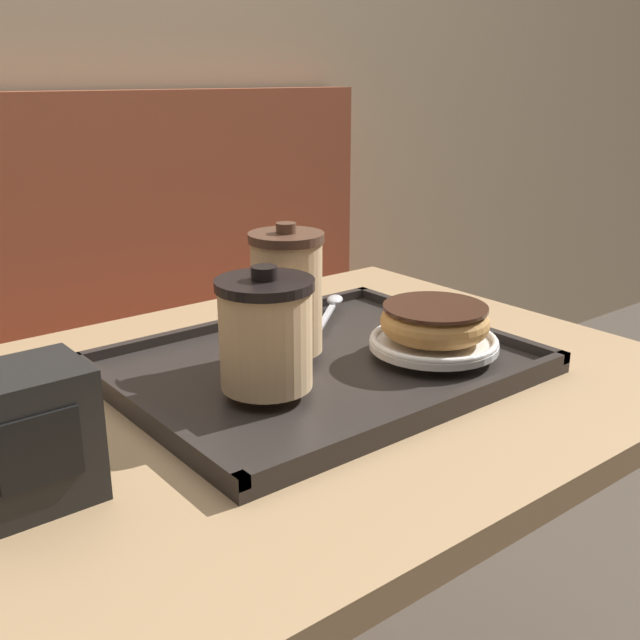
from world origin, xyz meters
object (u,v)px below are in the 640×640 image
object	(u,v)px
spoon	(333,304)
napkin_dispenser	(23,438)
coffee_cup_rear	(287,292)
coffee_cup_front	(266,333)
donut_chocolate_glazed	(435,321)

from	to	relation	value
spoon	napkin_dispenser	world-z (taller)	napkin_dispenser
napkin_dispenser	coffee_cup_rear	bearing A→B (deg)	16.58
coffee_cup_rear	napkin_dispenser	xyz separation A→B (m)	(-0.33, -0.10, -0.04)
coffee_cup_front	donut_chocolate_glazed	size ratio (longest dim) A/B	1.00
spoon	napkin_dispenser	distance (m)	0.51
spoon	coffee_cup_front	bearing A→B (deg)	176.01
coffee_cup_rear	napkin_dispenser	distance (m)	0.34
donut_chocolate_glazed	spoon	bearing A→B (deg)	87.38
napkin_dispenser	donut_chocolate_glazed	bearing A→B (deg)	-0.27
coffee_cup_rear	napkin_dispenser	size ratio (longest dim) A/B	1.32
spoon	coffee_cup_rear	bearing A→B (deg)	172.65
coffee_cup_rear	spoon	distance (m)	0.19
coffee_cup_front	napkin_dispenser	distance (m)	0.25
coffee_cup_rear	spoon	xyz separation A→B (m)	(0.15, 0.09, -0.06)
coffee_cup_front	spoon	bearing A→B (deg)	36.38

